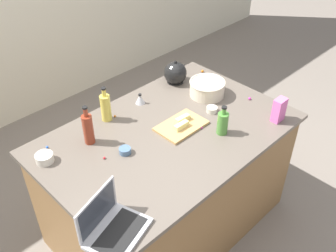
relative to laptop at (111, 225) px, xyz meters
name	(u,v)px	position (x,y,z in m)	size (l,w,h in m)	color
ground_plane	(168,220)	(0.76, 0.37, -0.95)	(12.00, 12.00, 0.00)	slate
island_counter	(168,180)	(0.76, 0.37, -0.50)	(1.68, 1.10, 0.90)	olive
laptop	(111,225)	(0.00, 0.00, 0.00)	(0.36, 0.31, 0.22)	#B7B7BC
mixing_bowl_large	(207,88)	(1.28, 0.49, 0.01)	(0.27, 0.27, 0.12)	beige
bottle_oil	(106,107)	(0.56, 0.77, 0.06)	(0.07, 0.07, 0.25)	#DBC64C
bottle_soy	(88,128)	(0.33, 0.65, 0.06)	(0.07, 0.07, 0.27)	maroon
bottle_olive	(223,123)	(1.00, 0.12, 0.04)	(0.07, 0.07, 0.21)	#4C8C38
kettle	(175,73)	(1.25, 0.79, 0.03)	(0.21, 0.18, 0.20)	black
cutting_board	(181,126)	(0.86, 0.35, -0.04)	(0.33, 0.22, 0.02)	tan
butter_stick_left	(181,126)	(0.83, 0.33, -0.01)	(0.11, 0.04, 0.04)	#F4E58C
butter_stick_right	(183,119)	(0.89, 0.37, -0.01)	(0.11, 0.04, 0.04)	#F4E58C
ramekin_small	(45,158)	(0.03, 0.69, -0.02)	(0.11, 0.11, 0.05)	beige
ramekin_medium	(212,110)	(1.14, 0.32, -0.03)	(0.08, 0.08, 0.04)	beige
ramekin_wide	(125,151)	(0.42, 0.41, -0.03)	(0.07, 0.07, 0.04)	slate
kitchen_timer	(140,99)	(0.85, 0.76, -0.01)	(0.07, 0.07, 0.08)	#B2B2B7
candy_bag	(279,110)	(1.38, -0.06, 0.04)	(0.09, 0.06, 0.17)	pink
candy_0	(115,116)	(0.61, 0.75, -0.04)	(0.02, 0.02, 0.02)	orange
candy_1	(250,99)	(1.46, 0.22, -0.04)	(0.02, 0.02, 0.02)	#CC3399
candy_2	(102,188)	(0.14, 0.27, -0.04)	(0.02, 0.02, 0.02)	red
candy_3	(202,71)	(1.52, 0.74, -0.04)	(0.02, 0.02, 0.02)	orange
candy_4	(94,201)	(0.05, 0.22, -0.04)	(0.02, 0.02, 0.02)	#CC3399
candy_5	(47,147)	(0.10, 0.79, -0.04)	(0.02, 0.02, 0.02)	blue
candy_6	(104,158)	(0.30, 0.46, -0.04)	(0.02, 0.02, 0.02)	red
candy_7	(202,128)	(0.94, 0.24, -0.04)	(0.01, 0.01, 0.01)	#CC3399
candy_8	(125,146)	(0.45, 0.45, -0.04)	(0.02, 0.02, 0.02)	yellow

